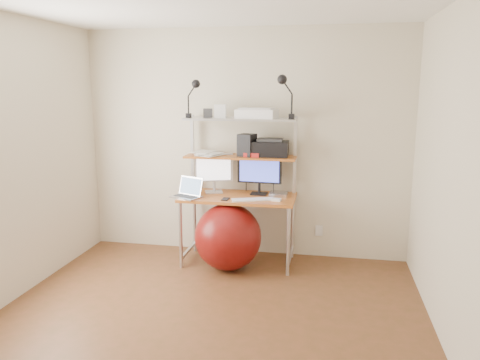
{
  "coord_description": "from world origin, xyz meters",
  "views": [
    {
      "loc": [
        0.93,
        -3.27,
        1.9
      ],
      "look_at": [
        0.08,
        1.15,
        0.97
      ],
      "focal_mm": 35.0,
      "sensor_mm": 36.0,
      "label": 1
    }
  ],
  "objects_px": {
    "monitor_black": "(259,172)",
    "laptop": "(188,193)",
    "monitor_silver": "(214,170)",
    "exercise_ball": "(228,237)",
    "printer": "(270,148)"
  },
  "relations": [
    {
      "from": "printer",
      "to": "monitor_black",
      "type": "bearing_deg",
      "value": -166.11
    },
    {
      "from": "monitor_black",
      "to": "printer",
      "type": "relative_size",
      "value": 1.21
    },
    {
      "from": "printer",
      "to": "exercise_ball",
      "type": "distance_m",
      "value": 1.03
    },
    {
      "from": "monitor_silver",
      "to": "laptop",
      "type": "xyz_separation_m",
      "value": [
        -0.21,
        -0.26,
        -0.2
      ]
    },
    {
      "from": "monitor_silver",
      "to": "printer",
      "type": "relative_size",
      "value": 1.16
    },
    {
      "from": "laptop",
      "to": "exercise_ball",
      "type": "bearing_deg",
      "value": 15.96
    },
    {
      "from": "laptop",
      "to": "exercise_ball",
      "type": "xyz_separation_m",
      "value": [
        0.44,
        -0.06,
        -0.44
      ]
    },
    {
      "from": "monitor_black",
      "to": "laptop",
      "type": "distance_m",
      "value": 0.78
    },
    {
      "from": "monitor_silver",
      "to": "laptop",
      "type": "distance_m",
      "value": 0.39
    },
    {
      "from": "monitor_black",
      "to": "printer",
      "type": "distance_m",
      "value": 0.28
    },
    {
      "from": "laptop",
      "to": "monitor_silver",
      "type": "bearing_deg",
      "value": 74.94
    },
    {
      "from": "monitor_black",
      "to": "laptop",
      "type": "relative_size",
      "value": 1.3
    },
    {
      "from": "monitor_silver",
      "to": "monitor_black",
      "type": "xyz_separation_m",
      "value": [
        0.5,
        0.01,
        -0.01
      ]
    },
    {
      "from": "exercise_ball",
      "to": "laptop",
      "type": "bearing_deg",
      "value": 171.95
    },
    {
      "from": "monitor_silver",
      "to": "monitor_black",
      "type": "distance_m",
      "value": 0.5
    }
  ]
}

